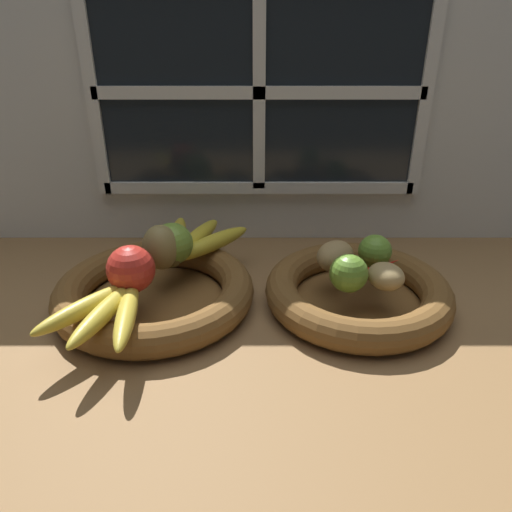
# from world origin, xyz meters

# --- Properties ---
(ground_plane) EXTENTS (1.40, 0.90, 0.03)m
(ground_plane) POSITION_xyz_m (0.00, 0.00, -0.01)
(ground_plane) COLOR olive
(back_wall) EXTENTS (1.40, 0.05, 0.55)m
(back_wall) POSITION_xyz_m (0.00, 0.30, 0.28)
(back_wall) COLOR silver
(back_wall) RESTS_ON ground_plane
(fruit_bowl_left) EXTENTS (0.34, 0.34, 0.05)m
(fruit_bowl_left) POSITION_xyz_m (-0.18, 0.01, 0.03)
(fruit_bowl_left) COLOR brown
(fruit_bowl_left) RESTS_ON ground_plane
(fruit_bowl_right) EXTENTS (0.31, 0.31, 0.05)m
(fruit_bowl_right) POSITION_xyz_m (0.17, 0.01, 0.03)
(fruit_bowl_right) COLOR brown
(fruit_bowl_right) RESTS_ON ground_plane
(apple_green_back) EXTENTS (0.07, 0.07, 0.07)m
(apple_green_back) POSITION_xyz_m (-0.15, 0.06, 0.09)
(apple_green_back) COLOR #7AA338
(apple_green_back) RESTS_ON fruit_bowl_left
(apple_red_front) EXTENTS (0.08, 0.08, 0.08)m
(apple_red_front) POSITION_xyz_m (-0.20, -0.03, 0.09)
(apple_red_front) COLOR red
(apple_red_front) RESTS_ON fruit_bowl_left
(pear_brown) EXTENTS (0.09, 0.09, 0.08)m
(pear_brown) POSITION_xyz_m (-0.17, 0.04, 0.09)
(pear_brown) COLOR olive
(pear_brown) RESTS_ON fruit_bowl_left
(banana_bunch_front) EXTENTS (0.15, 0.19, 0.03)m
(banana_bunch_front) POSITION_xyz_m (-0.22, -0.11, 0.07)
(banana_bunch_front) COLOR gold
(banana_bunch_front) RESTS_ON fruit_bowl_left
(banana_bunch_back) EXTENTS (0.16, 0.19, 0.03)m
(banana_bunch_back) POSITION_xyz_m (-0.12, 0.12, 0.07)
(banana_bunch_back) COLOR yellow
(banana_bunch_back) RESTS_ON fruit_bowl_left
(potato_small) EXTENTS (0.08, 0.08, 0.04)m
(potato_small) POSITION_xyz_m (0.20, -0.02, 0.07)
(potato_small) COLOR tan
(potato_small) RESTS_ON fruit_bowl_right
(potato_oblong) EXTENTS (0.09, 0.09, 0.05)m
(potato_oblong) POSITION_xyz_m (0.13, 0.04, 0.08)
(potato_oblong) COLOR #A38451
(potato_oblong) RESTS_ON fruit_bowl_right
(lime_near) EXTENTS (0.06, 0.06, 0.06)m
(lime_near) POSITION_xyz_m (0.14, -0.03, 0.08)
(lime_near) COLOR olive
(lime_near) RESTS_ON fruit_bowl_right
(lime_far) EXTENTS (0.06, 0.06, 0.06)m
(lime_far) POSITION_xyz_m (0.20, 0.05, 0.08)
(lime_far) COLOR #6B9E33
(lime_far) RESTS_ON fruit_bowl_right
(chili_pepper) EXTENTS (0.12, 0.09, 0.02)m
(chili_pepper) POSITION_xyz_m (0.19, 0.02, 0.07)
(chili_pepper) COLOR red
(chili_pepper) RESTS_ON fruit_bowl_right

